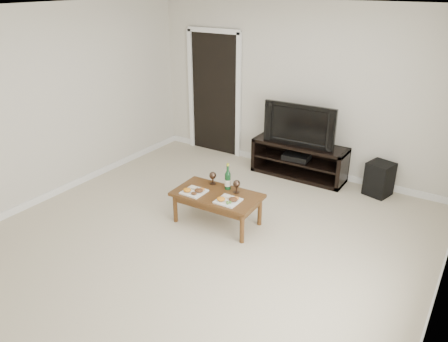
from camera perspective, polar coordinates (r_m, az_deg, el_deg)
floor at (r=5.17m, az=-3.71°, el=-9.94°), size 5.50×5.50×0.00m
back_wall at (r=6.90m, az=9.86°, el=10.39°), size 5.00×0.04×2.60m
ceiling at (r=4.30m, az=-4.69°, el=20.45°), size 5.00×5.50×0.04m
doorway at (r=7.65m, az=-1.24°, el=9.94°), size 0.90×0.02×2.05m
media_console at (r=6.90m, az=9.76°, el=1.44°), size 1.46×0.45×0.55m
television at (r=6.70m, az=10.11°, el=6.14°), size 1.12×0.19×0.64m
av_receiver at (r=6.89m, az=9.46°, el=1.86°), size 0.42×0.33×0.08m
subwoofer at (r=6.62m, az=19.62°, el=-0.97°), size 0.40×0.40×0.49m
coffee_table at (r=5.52m, az=-0.89°, el=-4.92°), size 1.11×0.63×0.42m
plate_left at (r=5.45m, az=-3.94°, el=-2.50°), size 0.27×0.27×0.07m
plate_right at (r=5.22m, az=0.53°, el=-3.68°), size 0.27×0.27×0.07m
wine_bottle at (r=5.47m, az=0.49°, el=-0.70°), size 0.07×0.07×0.35m
goblet_left at (r=5.64m, az=-1.48°, el=-0.91°), size 0.09×0.09×0.17m
goblet_right at (r=5.42m, az=1.65°, el=-2.02°), size 0.09×0.09×0.17m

